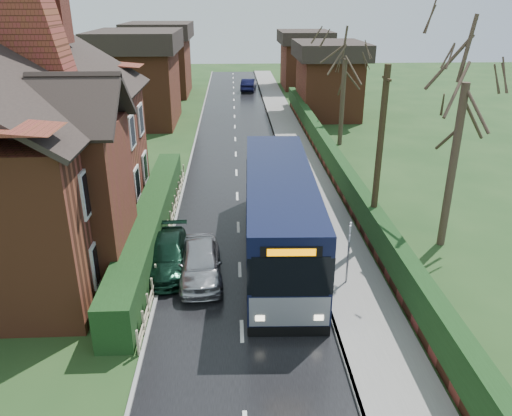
{
  "coord_description": "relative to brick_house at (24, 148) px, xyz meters",
  "views": [
    {
      "loc": [
        -0.17,
        -15.4,
        10.02
      ],
      "look_at": [
        0.75,
        4.08,
        1.8
      ],
      "focal_mm": 35.0,
      "sensor_mm": 36.0,
      "label": 1
    }
  ],
  "objects": [
    {
      "name": "kerb_left",
      "position": [
        5.68,
        5.22,
        -4.33
      ],
      "size": [
        0.12,
        100.0,
        0.1
      ],
      "primitive_type": "cube",
      "color": "gray",
      "rests_on": "ground"
    },
    {
      "name": "picket_fence",
      "position": [
        5.58,
        0.22,
        -3.93
      ],
      "size": [
        0.1,
        16.0,
        0.9
      ],
      "primitive_type": null,
      "color": "gray",
      "rests_on": "ground"
    },
    {
      "name": "car_silver",
      "position": [
        7.22,
        -3.31,
        -3.69
      ],
      "size": [
        1.88,
        4.11,
        1.37
      ],
      "primitive_type": "imported",
      "rotation": [
        0.0,
        0.0,
        0.07
      ],
      "color": "#B2B1B6",
      "rests_on": "ground"
    },
    {
      "name": "bus",
      "position": [
        10.42,
        -1.34,
        -2.61
      ],
      "size": [
        3.04,
        11.77,
        3.55
      ],
      "rotation": [
        0.0,
        0.0,
        -0.03
      ],
      "color": "black",
      "rests_on": "ground"
    },
    {
      "name": "telegraph_pole",
      "position": [
        14.53,
        -0.78,
        -0.48
      ],
      "size": [
        0.26,
        0.99,
        7.71
      ],
      "rotation": [
        0.0,
        0.0,
        0.0
      ],
      "color": "black",
      "rests_on": "ground"
    },
    {
      "name": "right_wall_hedge",
      "position": [
        14.53,
        5.22,
        -3.36
      ],
      "size": [
        0.6,
        50.0,
        1.8
      ],
      "color": "brown",
      "rests_on": "ground"
    },
    {
      "name": "car_distant",
      "position": [
        10.5,
        38.89,
        -3.66
      ],
      "size": [
        2.04,
        4.49,
        1.43
      ],
      "primitive_type": "imported",
      "rotation": [
        0.0,
        0.0,
        3.02
      ],
      "color": "black",
      "rests_on": "ground"
    },
    {
      "name": "tree_right_far",
      "position": [
        16.46,
        15.43,
        2.16
      ],
      "size": [
        4.53,
        4.53,
        8.74
      ],
      "color": "#382D21",
      "rests_on": "ground"
    },
    {
      "name": "pavement",
      "position": [
        12.98,
        5.22,
        -4.31
      ],
      "size": [
        2.5,
        100.0,
        0.14
      ],
      "primitive_type": "cube",
      "color": "slate",
      "rests_on": "ground"
    },
    {
      "name": "front_hedge",
      "position": [
        4.83,
        0.22,
        -3.58
      ],
      "size": [
        1.2,
        16.0,
        1.6
      ],
      "primitive_type": "cube",
      "color": "black",
      "rests_on": "ground"
    },
    {
      "name": "brick_house",
      "position": [
        0.0,
        0.0,
        0.0
      ],
      "size": [
        9.3,
        14.6,
        10.3
      ],
      "color": "brown",
      "rests_on": "ground"
    },
    {
      "name": "car_green",
      "position": [
        5.83,
        -2.54,
        -3.76
      ],
      "size": [
        1.86,
        4.31,
        1.23
      ],
      "primitive_type": "imported",
      "rotation": [
        0.0,
        0.0,
        0.03
      ],
      "color": "black",
      "rests_on": "ground"
    },
    {
      "name": "bus_stop_sign",
      "position": [
        12.73,
        -4.08,
        -2.68
      ],
      "size": [
        0.17,
        0.38,
        2.57
      ],
      "rotation": [
        0.0,
        0.0,
        -0.3
      ],
      "color": "slate",
      "rests_on": "ground"
    },
    {
      "name": "tree_right_near",
      "position": [
        17.64,
        -0.89,
        3.11
      ],
      "size": [
        4.64,
        4.64,
        10.01
      ],
      "color": "#3C2D23",
      "rests_on": "ground"
    },
    {
      "name": "kerb_right",
      "position": [
        11.78,
        5.22,
        -4.31
      ],
      "size": [
        0.12,
        100.0,
        0.14
      ],
      "primitive_type": "cube",
      "color": "gray",
      "rests_on": "ground"
    },
    {
      "name": "ground",
      "position": [
        8.73,
        -4.78,
        -4.38
      ],
      "size": [
        140.0,
        140.0,
        0.0
      ],
      "primitive_type": "plane",
      "color": "#2F4C20",
      "rests_on": "ground"
    },
    {
      "name": "road",
      "position": [
        8.73,
        5.22,
        -4.37
      ],
      "size": [
        6.0,
        100.0,
        0.02
      ],
      "primitive_type": "cube",
      "color": "black",
      "rests_on": "ground"
    }
  ]
}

